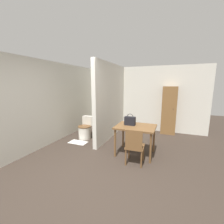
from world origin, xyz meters
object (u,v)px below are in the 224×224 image
at_px(toilet, 85,129).
at_px(wooden_cabinet, 169,111).
at_px(wooden_chair, 135,145).
at_px(handbag, 130,121).
at_px(dining_table, 136,129).

distance_m(toilet, wooden_cabinet, 3.09).
relative_size(wooden_chair, handbag, 2.80).
relative_size(wooden_chair, toilet, 1.16).
height_order(toilet, handbag, handbag).
bearing_deg(wooden_cabinet, handbag, -113.50).
distance_m(wooden_chair, wooden_cabinet, 2.75).
bearing_deg(handbag, wooden_chair, -64.33).
bearing_deg(handbag, dining_table, -10.54).
bearing_deg(toilet, wooden_cabinet, 31.07).
height_order(toilet, wooden_cabinet, wooden_cabinet).
relative_size(dining_table, wooden_cabinet, 0.57).
xyz_separation_m(dining_table, handbag, (-0.16, 0.03, 0.21)).
bearing_deg(wooden_cabinet, toilet, -148.93).
bearing_deg(dining_table, wooden_cabinet, 70.58).
bearing_deg(handbag, toilet, 162.94).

